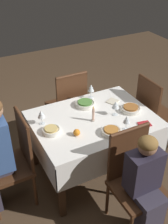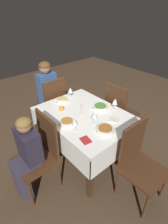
# 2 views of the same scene
# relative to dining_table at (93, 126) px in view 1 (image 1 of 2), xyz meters

# --- Properties ---
(ground_plane) EXTENTS (8.00, 8.00, 0.00)m
(ground_plane) POSITION_rel_dining_table_xyz_m (0.00, 0.00, -0.65)
(ground_plane) COLOR #4C3826
(dining_table) EXTENTS (1.28, 0.96, 0.75)m
(dining_table) POSITION_rel_dining_table_xyz_m (0.00, 0.00, 0.00)
(dining_table) COLOR white
(dining_table) RESTS_ON ground_plane
(chair_west) EXTENTS (0.44, 0.44, 1.00)m
(chair_west) POSITION_rel_dining_table_xyz_m (-0.87, 0.02, -0.11)
(chair_west) COLOR #472816
(chair_west) RESTS_ON ground_plane
(chair_south) EXTENTS (0.44, 0.44, 1.00)m
(chair_south) POSITION_rel_dining_table_xyz_m (0.03, -0.72, -0.11)
(chair_south) COLOR #472816
(chair_south) RESTS_ON ground_plane
(chair_east) EXTENTS (0.44, 0.44, 1.00)m
(chair_east) POSITION_rel_dining_table_xyz_m (0.87, 0.04, -0.11)
(chair_east) COLOR #472816
(chair_east) RESTS_ON ground_plane
(chair_north) EXTENTS (0.44, 0.44, 1.00)m
(chair_north) POSITION_rel_dining_table_xyz_m (0.03, 0.72, -0.11)
(chair_north) COLOR #472816
(chair_north) RESTS_ON ground_plane
(person_child_dark) EXTENTS (0.30, 0.33, 1.07)m
(person_child_dark) POSITION_rel_dining_table_xyz_m (0.03, -0.89, -0.06)
(person_child_dark) COLOR #383342
(person_child_dark) RESTS_ON ground_plane
(bowl_west) EXTENTS (0.18, 0.18, 0.06)m
(bowl_west) POSITION_rel_dining_table_xyz_m (-0.49, -0.03, 0.13)
(bowl_west) COLOR silver
(bowl_west) RESTS_ON dining_table
(wine_glass_west) EXTENTS (0.08, 0.08, 0.16)m
(wine_glass_west) POSITION_rel_dining_table_xyz_m (-0.52, 0.16, 0.22)
(wine_glass_west) COLOR white
(wine_glass_west) RESTS_ON dining_table
(bowl_south) EXTENTS (0.20, 0.20, 0.06)m
(bowl_south) POSITION_rel_dining_table_xyz_m (0.02, -0.31, 0.13)
(bowl_south) COLOR silver
(bowl_south) RESTS_ON dining_table
(wine_glass_south) EXTENTS (0.07, 0.07, 0.16)m
(wine_glass_south) POSITION_rel_dining_table_xyz_m (0.19, -0.32, 0.22)
(wine_glass_south) COLOR white
(wine_glass_south) RESTS_ON dining_table
(bowl_east) EXTENTS (0.22, 0.22, 0.06)m
(bowl_east) POSITION_rel_dining_table_xyz_m (0.43, -0.06, 0.13)
(bowl_east) COLOR silver
(bowl_east) RESTS_ON dining_table
(wine_glass_east) EXTENTS (0.08, 0.08, 0.17)m
(wine_glass_east) POSITION_rel_dining_table_xyz_m (0.24, -0.05, 0.23)
(wine_glass_east) COLOR white
(wine_glass_east) RESTS_ON dining_table
(bowl_north) EXTENTS (0.22, 0.22, 0.06)m
(bowl_north) POSITION_rel_dining_table_xyz_m (0.04, 0.26, 0.13)
(bowl_north) COLOR silver
(bowl_north) RESTS_ON dining_table
(wine_glass_north) EXTENTS (0.07, 0.07, 0.17)m
(wine_glass_north) POSITION_rel_dining_table_xyz_m (0.18, 0.39, 0.23)
(wine_glass_north) COLOR white
(wine_glass_north) RESTS_ON dining_table
(candle_centerpiece) EXTENTS (0.05, 0.05, 0.18)m
(candle_centerpiece) POSITION_rel_dining_table_xyz_m (-0.03, -0.04, 0.17)
(candle_centerpiece) COLOR beige
(candle_centerpiece) RESTS_ON dining_table
(orange_fruit) EXTENTS (0.07, 0.07, 0.07)m
(orange_fruit) POSITION_rel_dining_table_xyz_m (-0.29, -0.18, 0.14)
(orange_fruit) COLOR orange
(orange_fruit) RESTS_ON dining_table
(napkin_red_folded) EXTENTS (0.16, 0.16, 0.01)m
(napkin_red_folded) POSITION_rel_dining_table_xyz_m (0.36, 0.19, 0.11)
(napkin_red_folded) COLOR beige
(napkin_red_folded) RESTS_ON dining_table
(napkin_spare_side) EXTENTS (0.14, 0.12, 0.01)m
(napkin_spare_side) POSITION_rel_dining_table_xyz_m (0.41, -0.34, 0.11)
(napkin_spare_side) COLOR #AD2328
(napkin_spare_side) RESTS_ON dining_table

